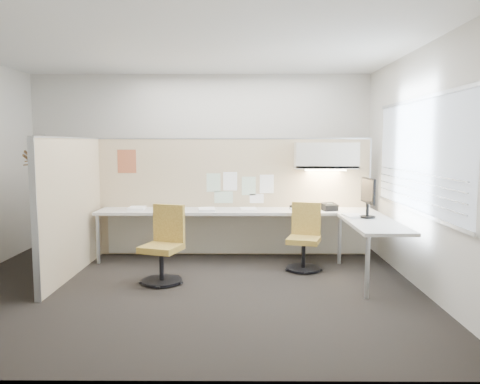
{
  "coord_description": "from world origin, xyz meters",
  "views": [
    {
      "loc": [
        0.7,
        -5.43,
        1.7
      ],
      "look_at": [
        0.65,
        0.8,
        1.04
      ],
      "focal_mm": 35.0,
      "sensor_mm": 36.0,
      "label": 1
    }
  ],
  "objects_px": {
    "desk": "(260,220)",
    "monitor": "(368,195)",
    "chair_right": "(304,239)",
    "chair_left": "(164,247)",
    "phone": "(329,207)"
  },
  "relations": [
    {
      "from": "chair_right",
      "to": "phone",
      "type": "distance_m",
      "value": 0.72
    },
    {
      "from": "chair_left",
      "to": "monitor",
      "type": "distance_m",
      "value": 2.67
    },
    {
      "from": "monitor",
      "to": "chair_right",
      "type": "bearing_deg",
      "value": 72.37
    },
    {
      "from": "desk",
      "to": "monitor",
      "type": "xyz_separation_m",
      "value": [
        1.37,
        -0.58,
        0.43
      ]
    },
    {
      "from": "desk",
      "to": "chair_right",
      "type": "height_order",
      "value": "chair_right"
    },
    {
      "from": "desk",
      "to": "phone",
      "type": "height_order",
      "value": "phone"
    },
    {
      "from": "chair_left",
      "to": "chair_right",
      "type": "height_order",
      "value": "chair_left"
    },
    {
      "from": "phone",
      "to": "desk",
      "type": "bearing_deg",
      "value": 168.9
    },
    {
      "from": "desk",
      "to": "chair_right",
      "type": "relative_size",
      "value": 4.56
    },
    {
      "from": "desk",
      "to": "phone",
      "type": "relative_size",
      "value": 15.82
    },
    {
      "from": "desk",
      "to": "monitor",
      "type": "bearing_deg",
      "value": -23.11
    },
    {
      "from": "monitor",
      "to": "phone",
      "type": "xyz_separation_m",
      "value": [
        -0.37,
        0.67,
        -0.25
      ]
    },
    {
      "from": "desk",
      "to": "monitor",
      "type": "relative_size",
      "value": 7.79
    },
    {
      "from": "desk",
      "to": "chair_right",
      "type": "bearing_deg",
      "value": -33.19
    },
    {
      "from": "desk",
      "to": "chair_right",
      "type": "distance_m",
      "value": 0.73
    }
  ]
}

